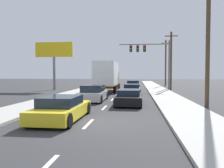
# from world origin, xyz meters

# --- Properties ---
(ground_plane) EXTENTS (140.00, 140.00, 0.00)m
(ground_plane) POSITION_xyz_m (0.00, 25.00, 0.00)
(ground_plane) COLOR #333335
(sidewalk_right) EXTENTS (2.80, 80.00, 0.14)m
(sidewalk_right) POSITION_xyz_m (4.95, 20.00, 0.07)
(sidewalk_right) COLOR #B2AFA8
(sidewalk_right) RESTS_ON ground_plane
(sidewalk_left) EXTENTS (2.80, 80.00, 0.14)m
(sidewalk_left) POSITION_xyz_m (-4.95, 20.00, 0.07)
(sidewalk_left) COLOR #B2AFA8
(sidewalk_left) RESTS_ON ground_plane
(lane_markings) EXTENTS (0.14, 57.00, 0.01)m
(lane_markings) POSITION_xyz_m (0.00, 22.27, 0.00)
(lane_markings) COLOR silver
(lane_markings) RESTS_ON ground_plane
(box_truck) EXTENTS (2.54, 8.04, 3.66)m
(box_truck) POSITION_xyz_m (-1.46, 17.50, 2.09)
(box_truck) COLOR white
(box_truck) RESTS_ON ground_plane
(car_silver) EXTENTS (2.02, 4.22, 1.33)m
(car_silver) POSITION_xyz_m (-1.47, 8.39, 0.61)
(car_silver) COLOR #B7BABF
(car_silver) RESTS_ON ground_plane
(car_yellow) EXTENTS (1.99, 4.65, 1.17)m
(car_yellow) POSITION_xyz_m (-1.48, 0.53, 0.54)
(car_yellow) COLOR yellow
(car_yellow) RESTS_ON ground_plane
(car_gray) EXTENTS (2.00, 4.06, 1.34)m
(car_gray) POSITION_xyz_m (1.55, 21.83, 0.62)
(car_gray) COLOR slate
(car_gray) RESTS_ON ground_plane
(car_green) EXTENTS (1.89, 4.72, 1.20)m
(car_green) POSITION_xyz_m (1.61, 13.99, 0.56)
(car_green) COLOR #196B38
(car_green) RESTS_ON ground_plane
(car_black) EXTENTS (1.88, 4.64, 1.12)m
(car_black) POSITION_xyz_m (1.56, 6.51, 0.53)
(car_black) COLOR black
(car_black) RESTS_ON ground_plane
(traffic_signal_mast) EXTENTS (7.59, 0.69, 7.30)m
(traffic_signal_mast) POSITION_xyz_m (3.50, 24.91, 5.55)
(traffic_signal_mast) COLOR #595B56
(traffic_signal_mast) RESTS_ON ground_plane
(utility_pole_near) EXTENTS (1.80, 0.28, 10.27)m
(utility_pole_near) POSITION_xyz_m (6.84, 5.77, 5.28)
(utility_pole_near) COLOR brown
(utility_pole_near) RESTS_ON ground_plane
(utility_pole_mid) EXTENTS (1.80, 0.28, 8.26)m
(utility_pole_mid) POSITION_xyz_m (6.94, 23.38, 4.27)
(utility_pole_mid) COLOR brown
(utility_pole_mid) RESTS_ON ground_plane
(utility_pole_far) EXTENTS (1.80, 0.28, 8.73)m
(utility_pole_far) POSITION_xyz_m (7.53, 34.57, 4.50)
(utility_pole_far) COLOR brown
(utility_pole_far) RESTS_ON ground_plane
(roadside_billboard) EXTENTS (5.41, 0.36, 6.74)m
(roadside_billboard) POSITION_xyz_m (-9.56, 21.19, 4.99)
(roadside_billboard) COLOR slate
(roadside_billboard) RESTS_ON ground_plane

